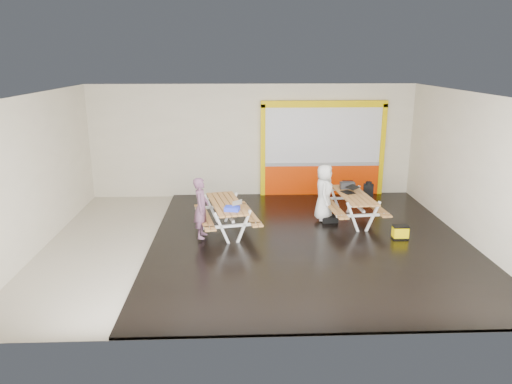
{
  "coord_description": "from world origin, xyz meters",
  "views": [
    {
      "loc": [
        -0.45,
        -10.57,
        4.28
      ],
      "look_at": [
        0.0,
        0.9,
        1.0
      ],
      "focal_mm": 33.29,
      "sensor_mm": 36.0,
      "label": 1
    }
  ],
  "objects_px": {
    "picnic_table_left": "(227,210)",
    "person_right": "(324,192)",
    "fluke_bag": "(400,232)",
    "toolbox": "(347,185)",
    "laptop_right": "(350,190)",
    "backpack": "(368,190)",
    "person_left": "(201,208)",
    "picnic_table_right": "(353,201)",
    "dark_case": "(329,219)",
    "blue_pouch": "(232,209)",
    "laptop_left": "(233,206)"
  },
  "relations": [
    {
      "from": "person_left",
      "to": "laptop_left",
      "type": "xyz_separation_m",
      "value": [
        0.75,
        0.07,
        0.02
      ]
    },
    {
      "from": "laptop_left",
      "to": "dark_case",
      "type": "relative_size",
      "value": 0.96
    },
    {
      "from": "backpack",
      "to": "person_left",
      "type": "bearing_deg",
      "value": -158.19
    },
    {
      "from": "laptop_left",
      "to": "toolbox",
      "type": "distance_m",
      "value": 3.52
    },
    {
      "from": "blue_pouch",
      "to": "person_left",
      "type": "bearing_deg",
      "value": 169.62
    },
    {
      "from": "picnic_table_left",
      "to": "dark_case",
      "type": "bearing_deg",
      "value": 13.27
    },
    {
      "from": "backpack",
      "to": "dark_case",
      "type": "relative_size",
      "value": 1.08
    },
    {
      "from": "picnic_table_right",
      "to": "fluke_bag",
      "type": "height_order",
      "value": "picnic_table_right"
    },
    {
      "from": "dark_case",
      "to": "blue_pouch",
      "type": "bearing_deg",
      "value": -153.69
    },
    {
      "from": "picnic_table_right",
      "to": "laptop_left",
      "type": "relative_size",
      "value": 5.32
    },
    {
      "from": "picnic_table_left",
      "to": "laptop_left",
      "type": "height_order",
      "value": "laptop_left"
    },
    {
      "from": "blue_pouch",
      "to": "picnic_table_left",
      "type": "bearing_deg",
      "value": 103.07
    },
    {
      "from": "laptop_left",
      "to": "fluke_bag",
      "type": "height_order",
      "value": "laptop_left"
    },
    {
      "from": "laptop_right",
      "to": "backpack",
      "type": "height_order",
      "value": "laptop_right"
    },
    {
      "from": "laptop_left",
      "to": "laptop_right",
      "type": "bearing_deg",
      "value": 22.12
    },
    {
      "from": "toolbox",
      "to": "dark_case",
      "type": "relative_size",
      "value": 0.96
    },
    {
      "from": "laptop_left",
      "to": "fluke_bag",
      "type": "relative_size",
      "value": 1.05
    },
    {
      "from": "toolbox",
      "to": "backpack",
      "type": "distance_m",
      "value": 0.64
    },
    {
      "from": "person_right",
      "to": "person_left",
      "type": "bearing_deg",
      "value": 122.48
    },
    {
      "from": "toolbox",
      "to": "fluke_bag",
      "type": "height_order",
      "value": "toolbox"
    },
    {
      "from": "blue_pouch",
      "to": "backpack",
      "type": "relative_size",
      "value": 0.76
    },
    {
      "from": "picnic_table_left",
      "to": "blue_pouch",
      "type": "xyz_separation_m",
      "value": [
        0.15,
        -0.63,
        0.24
      ]
    },
    {
      "from": "picnic_table_left",
      "to": "fluke_bag",
      "type": "height_order",
      "value": "picnic_table_left"
    },
    {
      "from": "person_right",
      "to": "picnic_table_right",
      "type": "bearing_deg",
      "value": -85.35
    },
    {
      "from": "person_right",
      "to": "fluke_bag",
      "type": "xyz_separation_m",
      "value": [
        1.63,
        -1.38,
        -0.63
      ]
    },
    {
      "from": "person_left",
      "to": "dark_case",
      "type": "bearing_deg",
      "value": -64.13
    },
    {
      "from": "toolbox",
      "to": "fluke_bag",
      "type": "relative_size",
      "value": 1.06
    },
    {
      "from": "picnic_table_left",
      "to": "toolbox",
      "type": "bearing_deg",
      "value": 20.26
    },
    {
      "from": "toolbox",
      "to": "person_right",
      "type": "bearing_deg",
      "value": -146.71
    },
    {
      "from": "picnic_table_left",
      "to": "fluke_bag",
      "type": "relative_size",
      "value": 5.97
    },
    {
      "from": "picnic_table_left",
      "to": "person_right",
      "type": "relative_size",
      "value": 1.52
    },
    {
      "from": "toolbox",
      "to": "laptop_right",
      "type": "bearing_deg",
      "value": -93.79
    },
    {
      "from": "backpack",
      "to": "fluke_bag",
      "type": "distance_m",
      "value": 2.03
    },
    {
      "from": "toolbox",
      "to": "fluke_bag",
      "type": "bearing_deg",
      "value": -64.07
    },
    {
      "from": "laptop_left",
      "to": "laptop_right",
      "type": "xyz_separation_m",
      "value": [
        3.09,
        1.26,
        -0.01
      ]
    },
    {
      "from": "laptop_left",
      "to": "blue_pouch",
      "type": "height_order",
      "value": "laptop_left"
    },
    {
      "from": "picnic_table_left",
      "to": "laptop_left",
      "type": "relative_size",
      "value": 5.69
    },
    {
      "from": "picnic_table_right",
      "to": "toolbox",
      "type": "bearing_deg",
      "value": 94.84
    },
    {
      "from": "picnic_table_right",
      "to": "dark_case",
      "type": "xyz_separation_m",
      "value": [
        -0.63,
        -0.01,
        -0.49
      ]
    },
    {
      "from": "toolbox",
      "to": "dark_case",
      "type": "xyz_separation_m",
      "value": [
        -0.58,
        -0.57,
        -0.76
      ]
    },
    {
      "from": "laptop_left",
      "to": "laptop_right",
      "type": "relative_size",
      "value": 0.79
    },
    {
      "from": "toolbox",
      "to": "backpack",
      "type": "height_order",
      "value": "toolbox"
    },
    {
      "from": "dark_case",
      "to": "laptop_left",
      "type": "bearing_deg",
      "value": -157.19
    },
    {
      "from": "laptop_right",
      "to": "dark_case",
      "type": "distance_m",
      "value": 0.93
    },
    {
      "from": "blue_pouch",
      "to": "backpack",
      "type": "xyz_separation_m",
      "value": [
        3.75,
        1.93,
        -0.12
      ]
    },
    {
      "from": "picnic_table_right",
      "to": "toolbox",
      "type": "relative_size",
      "value": 5.29
    },
    {
      "from": "picnic_table_left",
      "to": "laptop_left",
      "type": "bearing_deg",
      "value": -68.41
    },
    {
      "from": "dark_case",
      "to": "fluke_bag",
      "type": "xyz_separation_m",
      "value": [
        1.48,
        -1.28,
        0.08
      ]
    },
    {
      "from": "laptop_right",
      "to": "fluke_bag",
      "type": "height_order",
      "value": "laptop_right"
    },
    {
      "from": "picnic_table_right",
      "to": "blue_pouch",
      "type": "xyz_separation_m",
      "value": [
        -3.19,
        -1.28,
        0.24
      ]
    }
  ]
}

